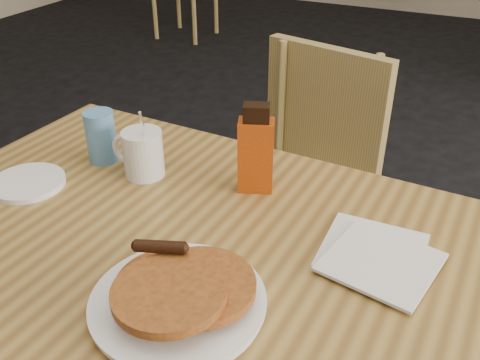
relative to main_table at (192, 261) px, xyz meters
name	(u,v)px	position (x,y,z in m)	size (l,w,h in m)	color
main_table	(192,261)	(0.00, 0.00, 0.00)	(1.24, 0.88, 0.75)	olive
chair_main_far	(311,171)	(-0.01, 0.71, -0.19)	(0.48, 0.48, 0.87)	tan
pancake_plate	(179,296)	(0.06, -0.14, 0.07)	(0.26, 0.26, 0.08)	white
coffee_mug	(142,153)	(-0.21, 0.16, 0.09)	(0.12, 0.08, 0.16)	white
syrup_bottle	(256,151)	(0.03, 0.21, 0.13)	(0.08, 0.07, 0.18)	maroon
napkin_stack	(377,256)	(0.30, 0.10, 0.05)	(0.20, 0.21, 0.01)	silver
blue_tumbler	(101,137)	(-0.33, 0.18, 0.10)	(0.07, 0.07, 0.11)	#5189BE
side_saucer	(28,183)	(-0.40, 0.02, 0.05)	(0.15, 0.15, 0.01)	white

